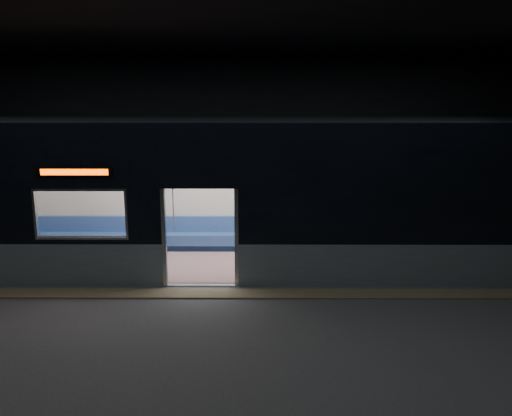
{
  "coord_description": "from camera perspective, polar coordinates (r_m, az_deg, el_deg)",
  "views": [
    {
      "loc": [
        1.19,
        -9.6,
        3.91
      ],
      "look_at": [
        1.13,
        2.3,
        1.39
      ],
      "focal_mm": 38.0,
      "sensor_mm": 36.0,
      "label": 1
    }
  ],
  "objects": [
    {
      "name": "transit_map",
      "position": [
        13.79,
        8.1,
        1.82
      ],
      "size": [
        1.1,
        0.03,
        0.71
      ],
      "primitive_type": "cube",
      "color": "white",
      "rests_on": "metro_car"
    },
    {
      "name": "passenger",
      "position": [
        13.6,
        6.7,
        -1.41
      ],
      "size": [
        0.38,
        0.65,
        1.33
      ],
      "rotation": [
        0.0,
        0.0,
        -0.03
      ],
      "color": "black",
      "rests_on": "metro_car"
    },
    {
      "name": "station_floor",
      "position": [
        10.43,
        -6.38,
        -10.14
      ],
      "size": [
        24.0,
        14.0,
        0.01
      ],
      "primitive_type": "cube",
      "color": "#47494C",
      "rests_on": "ground"
    },
    {
      "name": "station_envelope",
      "position": [
        9.67,
        -6.89,
        10.44
      ],
      "size": [
        24.0,
        14.0,
        5.0
      ],
      "color": "black",
      "rests_on": "station_floor"
    },
    {
      "name": "metro_car",
      "position": [
        12.37,
        -5.24,
        2.32
      ],
      "size": [
        18.0,
        3.04,
        3.35
      ],
      "color": "#85969E",
      "rests_on": "station_floor"
    },
    {
      "name": "tactile_strip",
      "position": [
        10.93,
        -6.05,
        -8.96
      ],
      "size": [
        22.8,
        0.5,
        0.03
      ],
      "primitive_type": "cube",
      "color": "#8C7F59",
      "rests_on": "station_floor"
    },
    {
      "name": "handbag",
      "position": [
        13.42,
        6.96,
        -2.08
      ],
      "size": [
        0.32,
        0.29,
        0.14
      ],
      "primitive_type": "cube",
      "rotation": [
        0.0,
        0.0,
        0.26
      ],
      "color": "black",
      "rests_on": "passenger"
    }
  ]
}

